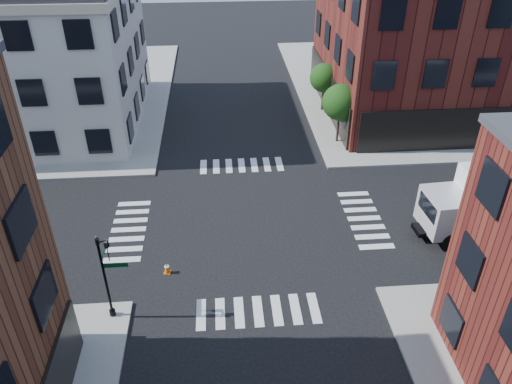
{
  "coord_description": "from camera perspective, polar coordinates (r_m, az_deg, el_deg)",
  "views": [
    {
      "loc": [
        -1.45,
        -23.76,
        17.62
      ],
      "look_at": [
        0.43,
        -0.41,
        2.5
      ],
      "focal_mm": 35.0,
      "sensor_mm": 36.0,
      "label": 1
    }
  ],
  "objects": [
    {
      "name": "ground",
      "position": [
        29.62,
        -0.9,
        -3.67
      ],
      "size": [
        120.0,
        120.0,
        0.0
      ],
      "primitive_type": "plane",
      "color": "black",
      "rests_on": "ground"
    },
    {
      "name": "sidewalk_ne",
      "position": [
        53.06,
        21.16,
        11.34
      ],
      "size": [
        30.0,
        30.0,
        0.15
      ],
      "primitive_type": "cube",
      "color": "gray",
      "rests_on": "ground"
    },
    {
      "name": "sidewalk_nw",
      "position": [
        51.9,
        -26.8,
        9.54
      ],
      "size": [
        30.0,
        30.0,
        0.15
      ],
      "primitive_type": "cube",
      "color": "gray",
      "rests_on": "ground"
    },
    {
      "name": "building_ne",
      "position": [
        46.88,
        24.46,
        15.7
      ],
      "size": [
        25.0,
        16.0,
        12.0
      ],
      "primitive_type": "cube",
      "color": "#3F110F",
      "rests_on": "ground"
    },
    {
      "name": "tree_near",
      "position": [
        37.8,
        9.7,
        9.87
      ],
      "size": [
        2.69,
        2.69,
        4.49
      ],
      "color": "black",
      "rests_on": "ground"
    },
    {
      "name": "tree_far",
      "position": [
        43.33,
        7.87,
        12.64
      ],
      "size": [
        2.43,
        2.43,
        4.07
      ],
      "color": "black",
      "rests_on": "ground"
    },
    {
      "name": "signal_pole",
      "position": [
        23.19,
        -16.8,
        -8.43
      ],
      "size": [
        1.29,
        1.24,
        4.6
      ],
      "color": "black",
      "rests_on": "ground"
    },
    {
      "name": "box_truck",
      "position": [
        31.16,
        26.39,
        -0.9
      ],
      "size": [
        8.96,
        3.25,
        3.99
      ],
      "rotation": [
        0.0,
        0.0,
        0.07
      ],
      "color": "white",
      "rests_on": "ground"
    },
    {
      "name": "traffic_cone",
      "position": [
        26.52,
        -10.14,
        -8.57
      ],
      "size": [
        0.41,
        0.41,
        0.63
      ],
      "rotation": [
        0.0,
        0.0,
        -0.2
      ],
      "color": "#E75C0A",
      "rests_on": "ground"
    }
  ]
}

